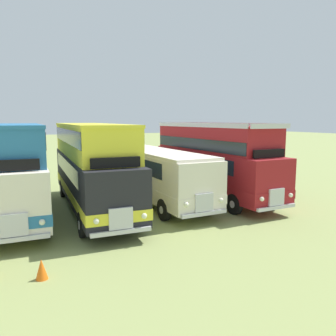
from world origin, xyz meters
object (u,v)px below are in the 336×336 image
at_px(bus_second_in_row, 14,167).
at_px(bus_fourth_in_row, 154,171).
at_px(bus_fifth_in_row, 213,159).
at_px(cone_mid_row, 42,269).
at_px(bus_third_in_row, 91,163).

relative_size(bus_second_in_row, bus_fourth_in_row, 0.92).
xyz_separation_m(bus_second_in_row, bus_fourth_in_row, (7.28, 0.52, -0.71)).
bearing_deg(bus_second_in_row, bus_fifth_in_row, 0.44).
relative_size(bus_fifth_in_row, cone_mid_row, 17.09).
relative_size(bus_second_in_row, bus_fifth_in_row, 0.93).
height_order(bus_third_in_row, bus_fifth_in_row, bus_fifth_in_row).
bearing_deg(bus_fifth_in_row, bus_second_in_row, -179.56).
xyz_separation_m(bus_third_in_row, cone_mid_row, (-2.97, -7.36, -2.16)).
bearing_deg(bus_third_in_row, bus_second_in_row, -178.46).
distance_m(bus_fifth_in_row, cone_mid_row, 12.77).
height_order(bus_second_in_row, bus_fourth_in_row, bus_second_in_row).
height_order(bus_third_in_row, bus_fourth_in_row, bus_third_in_row).
xyz_separation_m(bus_second_in_row, bus_third_in_row, (3.64, 0.10, 0.01)).
bearing_deg(cone_mid_row, bus_third_in_row, 68.03).
bearing_deg(cone_mid_row, bus_second_in_row, 95.27).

